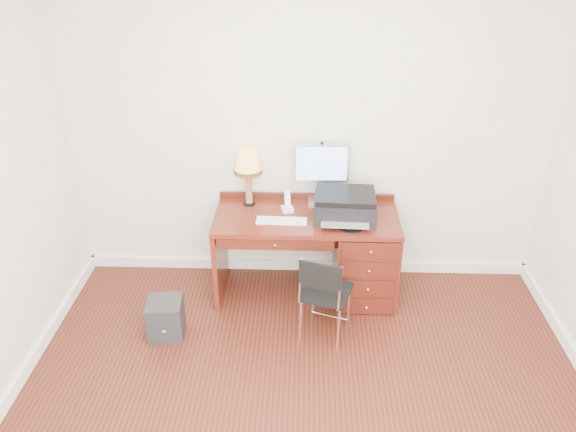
{
  "coord_description": "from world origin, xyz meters",
  "views": [
    {
      "loc": [
        -0.01,
        -2.61,
        2.92
      ],
      "look_at": [
        -0.14,
        1.2,
        0.85
      ],
      "focal_mm": 35.0,
      "sensor_mm": 36.0,
      "label": 1
    }
  ],
  "objects_px": {
    "monitor": "(321,167)",
    "leg_lamp": "(248,165)",
    "desk": "(344,251)",
    "phone": "(287,205)",
    "equipment_box": "(166,318)",
    "printer": "(345,206)",
    "chair": "(326,290)"
  },
  "relations": [
    {
      "from": "desk",
      "to": "printer",
      "type": "height_order",
      "value": "printer"
    },
    {
      "from": "monitor",
      "to": "chair",
      "type": "distance_m",
      "value": 1.06
    },
    {
      "from": "desk",
      "to": "phone",
      "type": "bearing_deg",
      "value": 172.34
    },
    {
      "from": "desk",
      "to": "leg_lamp",
      "type": "bearing_deg",
      "value": 166.96
    },
    {
      "from": "printer",
      "to": "chair",
      "type": "distance_m",
      "value": 0.73
    },
    {
      "from": "desk",
      "to": "chair",
      "type": "bearing_deg",
      "value": -105.42
    },
    {
      "from": "printer",
      "to": "leg_lamp",
      "type": "xyz_separation_m",
      "value": [
        -0.79,
        0.21,
        0.25
      ]
    },
    {
      "from": "monitor",
      "to": "printer",
      "type": "height_order",
      "value": "monitor"
    },
    {
      "from": "phone",
      "to": "equipment_box",
      "type": "xyz_separation_m",
      "value": [
        -0.92,
        -0.67,
        -0.65
      ]
    },
    {
      "from": "desk",
      "to": "monitor",
      "type": "distance_m",
      "value": 0.74
    },
    {
      "from": "leg_lamp",
      "to": "equipment_box",
      "type": "relative_size",
      "value": 1.58
    },
    {
      "from": "phone",
      "to": "monitor",
      "type": "bearing_deg",
      "value": 15.85
    },
    {
      "from": "equipment_box",
      "to": "leg_lamp",
      "type": "bearing_deg",
      "value": 47.29
    },
    {
      "from": "printer",
      "to": "chair",
      "type": "bearing_deg",
      "value": -102.03
    },
    {
      "from": "monitor",
      "to": "leg_lamp",
      "type": "distance_m",
      "value": 0.6
    },
    {
      "from": "desk",
      "to": "chair",
      "type": "distance_m",
      "value": 0.64
    },
    {
      "from": "leg_lamp",
      "to": "phone",
      "type": "xyz_separation_m",
      "value": [
        0.33,
        -0.12,
        -0.3
      ]
    },
    {
      "from": "monitor",
      "to": "chair",
      "type": "height_order",
      "value": "monitor"
    },
    {
      "from": "printer",
      "to": "chair",
      "type": "xyz_separation_m",
      "value": [
        -0.15,
        -0.59,
        -0.4
      ]
    },
    {
      "from": "desk",
      "to": "leg_lamp",
      "type": "relative_size",
      "value": 3.08
    },
    {
      "from": "leg_lamp",
      "to": "chair",
      "type": "height_order",
      "value": "leg_lamp"
    },
    {
      "from": "monitor",
      "to": "equipment_box",
      "type": "height_order",
      "value": "monitor"
    },
    {
      "from": "desk",
      "to": "leg_lamp",
      "type": "xyz_separation_m",
      "value": [
        -0.81,
        0.19,
        0.69
      ]
    },
    {
      "from": "leg_lamp",
      "to": "monitor",
      "type": "bearing_deg",
      "value": 5.02
    },
    {
      "from": "phone",
      "to": "equipment_box",
      "type": "height_order",
      "value": "phone"
    },
    {
      "from": "desk",
      "to": "printer",
      "type": "distance_m",
      "value": 0.45
    },
    {
      "from": "monitor",
      "to": "printer",
      "type": "relative_size",
      "value": 1.04
    },
    {
      "from": "printer",
      "to": "equipment_box",
      "type": "relative_size",
      "value": 1.64
    },
    {
      "from": "desk",
      "to": "equipment_box",
      "type": "distance_m",
      "value": 1.55
    },
    {
      "from": "desk",
      "to": "equipment_box",
      "type": "bearing_deg",
      "value": -156.52
    },
    {
      "from": "phone",
      "to": "chair",
      "type": "height_order",
      "value": "phone"
    },
    {
      "from": "phone",
      "to": "chair",
      "type": "bearing_deg",
      "value": -81.83
    }
  ]
}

